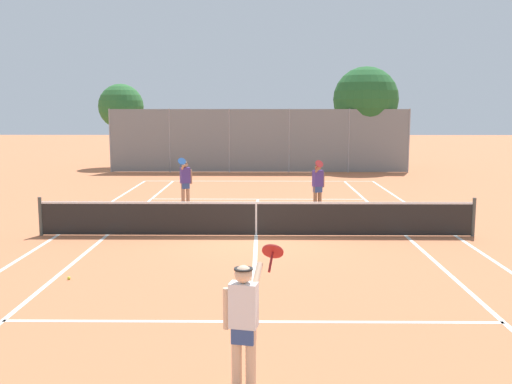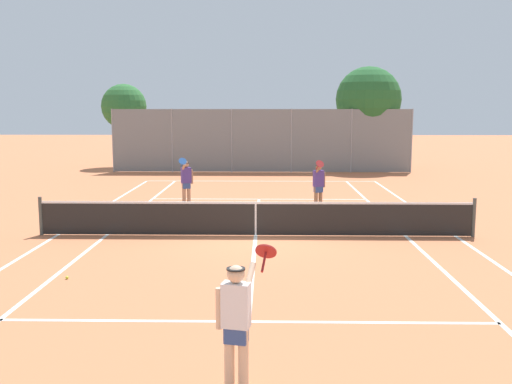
% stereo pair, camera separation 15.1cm
% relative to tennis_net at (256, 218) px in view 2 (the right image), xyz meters
% --- Properties ---
extents(ground_plane, '(120.00, 120.00, 0.00)m').
position_rel_tennis_net_xyz_m(ground_plane, '(0.00, 0.00, -0.51)').
color(ground_plane, '#C67047').
extents(court_line_markings, '(11.10, 23.90, 0.01)m').
position_rel_tennis_net_xyz_m(court_line_markings, '(0.00, 0.00, -0.51)').
color(court_line_markings, silver).
rests_on(court_line_markings, ground).
extents(tennis_net, '(12.00, 0.10, 1.07)m').
position_rel_tennis_net_xyz_m(tennis_net, '(0.00, 0.00, 0.00)').
color(tennis_net, '#474C47').
rests_on(tennis_net, ground).
extents(player_near_side, '(0.78, 0.71, 1.77)m').
position_rel_tennis_net_xyz_m(player_near_side, '(-0.06, -8.67, 0.42)').
color(player_near_side, beige).
rests_on(player_near_side, ground).
extents(player_far_left, '(0.44, 0.89, 1.77)m').
position_rel_tennis_net_xyz_m(player_far_left, '(-2.60, 4.89, 0.42)').
color(player_far_left, tan).
rests_on(player_far_left, ground).
extents(player_far_right, '(0.44, 0.89, 1.77)m').
position_rel_tennis_net_xyz_m(player_far_right, '(2.08, 4.05, 0.42)').
color(player_far_right, '#936B4C').
rests_on(player_far_right, ground).
extents(loose_tennis_ball_0, '(0.07, 0.07, 0.07)m').
position_rel_tennis_net_xyz_m(loose_tennis_ball_0, '(-3.25, 9.14, -0.48)').
color(loose_tennis_ball_0, '#D1DB33').
rests_on(loose_tennis_ball_0, ground).
extents(loose_tennis_ball_2, '(0.07, 0.07, 0.07)m').
position_rel_tennis_net_xyz_m(loose_tennis_ball_2, '(1.83, 1.92, -0.48)').
color(loose_tennis_ball_2, '#D1DB33').
rests_on(loose_tennis_ball_2, ground).
extents(loose_tennis_ball_3, '(0.07, 0.07, 0.07)m').
position_rel_tennis_net_xyz_m(loose_tennis_ball_3, '(-3.80, -4.11, -0.48)').
color(loose_tennis_ball_3, '#D1DB33').
rests_on(loose_tennis_ball_3, ground).
extents(loose_tennis_ball_4, '(0.07, 0.07, 0.07)m').
position_rel_tennis_net_xyz_m(loose_tennis_ball_4, '(-0.05, -7.27, -0.48)').
color(loose_tennis_ball_4, '#D1DB33').
rests_on(loose_tennis_ball_4, ground).
extents(back_fence, '(16.41, 0.08, 3.46)m').
position_rel_tennis_net_xyz_m(back_fence, '(0.00, 15.82, 1.22)').
color(back_fence, gray).
rests_on(back_fence, ground).
extents(tree_behind_left, '(2.66, 2.66, 4.92)m').
position_rel_tennis_net_xyz_m(tree_behind_left, '(-8.18, 18.70, 3.01)').
color(tree_behind_left, brown).
rests_on(tree_behind_left, ground).
extents(tree_behind_right, '(3.68, 3.68, 5.83)m').
position_rel_tennis_net_xyz_m(tree_behind_right, '(6.12, 17.45, 3.35)').
color(tree_behind_right, brown).
rests_on(tree_behind_right, ground).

